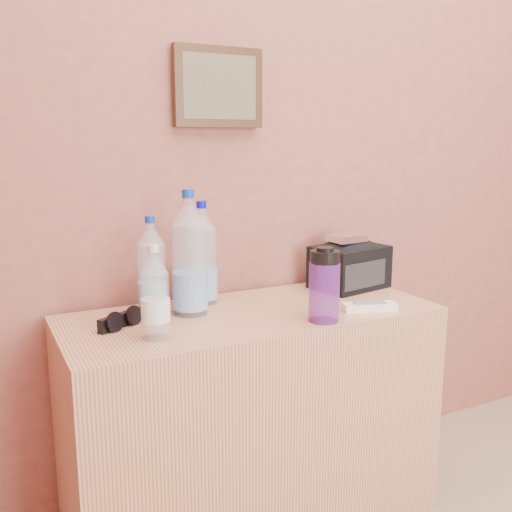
{
  "coord_description": "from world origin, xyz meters",
  "views": [
    {
      "loc": [
        -1.17,
        0.24,
        1.23
      ],
      "look_at": [
        -0.42,
        1.71,
        0.9
      ],
      "focal_mm": 40.0,
      "sensor_mm": 36.0,
      "label": 1
    }
  ],
  "objects": [
    {
      "name": "picture_frame",
      "position": [
        -0.42,
        1.98,
        1.4
      ],
      "size": [
        0.3,
        0.03,
        0.25
      ],
      "primitive_type": null,
      "color": "#382311",
      "rests_on": "room_shell"
    },
    {
      "name": "dresser",
      "position": [
        -0.42,
        1.74,
        0.36
      ],
      "size": [
        1.15,
        0.48,
        0.72
      ],
      "primitive_type": "cube",
      "color": "tan",
      "rests_on": "ground"
    },
    {
      "name": "pet_large_a",
      "position": [
        -0.7,
        1.84,
        0.85
      ],
      "size": [
        0.08,
        0.08,
        0.3
      ],
      "rotation": [
        0.0,
        0.0,
        -0.19
      ],
      "color": "white",
      "rests_on": "dresser"
    },
    {
      "name": "pet_large_b",
      "position": [
        -0.52,
        1.91,
        0.86
      ],
      "size": [
        0.09,
        0.09,
        0.33
      ],
      "rotation": [
        0.0,
        0.0,
        -0.28
      ],
      "color": "silver",
      "rests_on": "dresser"
    },
    {
      "name": "pet_large_c",
      "position": [
        -0.59,
        1.81,
        0.88
      ],
      "size": [
        0.1,
        0.1,
        0.38
      ],
      "rotation": [
        0.0,
        0.0,
        -0.21
      ],
      "color": "white",
      "rests_on": "dresser"
    },
    {
      "name": "pet_small",
      "position": [
        -0.75,
        1.64,
        0.83
      ],
      "size": [
        0.07,
        0.07,
        0.25
      ],
      "rotation": [
        0.0,
        0.0,
        -0.34
      ],
      "color": "silver",
      "rests_on": "dresser"
    },
    {
      "name": "nalgene_bottle",
      "position": [
        -0.28,
        1.56,
        0.82
      ],
      "size": [
        0.09,
        0.09,
        0.22
      ],
      "rotation": [
        0.0,
        0.0,
        0.26
      ],
      "color": "purple",
      "rests_on": "dresser"
    },
    {
      "name": "sunglasses",
      "position": [
        -0.82,
        1.77,
        0.74
      ],
      "size": [
        0.16,
        0.13,
        0.04
      ],
      "primitive_type": null,
      "rotation": [
        0.0,
        0.0,
        0.54
      ],
      "color": "black",
      "rests_on": "dresser"
    },
    {
      "name": "ac_remote",
      "position": [
        -0.09,
        1.59,
        0.73
      ],
      "size": [
        0.17,
        0.1,
        0.02
      ],
      "primitive_type": "cube",
      "rotation": [
        0.0,
        0.0,
        -0.33
      ],
      "color": "white",
      "rests_on": "dresser"
    },
    {
      "name": "toiletry_bag",
      "position": [
        0.02,
        1.85,
        0.8
      ],
      "size": [
        0.28,
        0.22,
        0.17
      ],
      "primitive_type": null,
      "rotation": [
        0.0,
        0.0,
        0.18
      ],
      "color": "black",
      "rests_on": "dresser"
    },
    {
      "name": "foil_packet",
      "position": [
        0.0,
        1.85,
        0.9
      ],
      "size": [
        0.12,
        0.1,
        0.02
      ],
      "primitive_type": "cube",
      "rotation": [
        0.0,
        0.0,
        0.08
      ],
      "color": "white",
      "rests_on": "toiletry_bag"
    }
  ]
}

